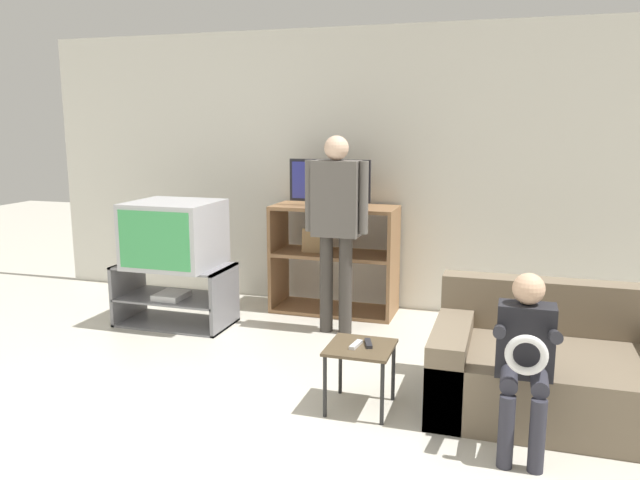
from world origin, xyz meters
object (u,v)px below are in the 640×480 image
(snack_table, at_px, (360,355))
(remote_control_white, at_px, (356,345))
(person_standing_adult, at_px, (336,215))
(media_shelf, at_px, (334,258))
(tv_stand, at_px, (175,295))
(television_flat, at_px, (330,184))
(person_seated_child, at_px, (525,350))
(remote_control_black, at_px, (368,343))
(couch, at_px, (555,370))
(television_main, at_px, (174,234))

(snack_table, xyz_separation_m, remote_control_white, (-0.03, -0.01, 0.07))
(remote_control_white, relative_size, person_standing_adult, 0.09)
(media_shelf, xyz_separation_m, remote_control_white, (0.68, -1.91, -0.10))
(tv_stand, bearing_deg, television_flat, 31.87)
(person_standing_adult, xyz_separation_m, person_seated_child, (1.48, -1.55, -0.44))
(television_flat, bearing_deg, tv_stand, -148.13)
(media_shelf, height_order, remote_control_black, media_shelf)
(couch, bearing_deg, media_shelf, 140.09)
(couch, relative_size, person_seated_child, 1.52)
(media_shelf, relative_size, remote_control_black, 7.90)
(snack_table, height_order, remote_control_black, remote_control_black)
(remote_control_white, distance_m, person_seated_child, 1.00)
(media_shelf, xyz_separation_m, person_standing_adult, (0.18, -0.56, 0.49))
(tv_stand, xyz_separation_m, person_standing_adult, (1.40, 0.21, 0.74))
(snack_table, distance_m, person_seated_child, 0.99)
(television_flat, bearing_deg, remote_control_white, -69.03)
(person_seated_child, bearing_deg, remote_control_white, 168.41)
(media_shelf, bearing_deg, tv_stand, -147.87)
(snack_table, height_order, couch, couch)
(snack_table, relative_size, person_seated_child, 0.42)
(media_shelf, distance_m, remote_control_black, 2.01)
(television_main, bearing_deg, person_seated_child, -24.97)
(television_main, bearing_deg, snack_table, -30.35)
(remote_control_white, bearing_deg, media_shelf, 116.76)
(television_flat, relative_size, snack_table, 1.86)
(media_shelf, bearing_deg, couch, -39.91)
(television_flat, xyz_separation_m, person_seated_child, (1.69, -2.08, -0.63))
(remote_control_black, bearing_deg, remote_control_white, -165.31)
(tv_stand, distance_m, person_standing_adult, 1.60)
(media_shelf, height_order, person_seated_child, media_shelf)
(snack_table, bearing_deg, television_flat, 111.79)
(remote_control_black, bearing_deg, tv_stand, 132.38)
(tv_stand, bearing_deg, media_shelf, 32.13)
(snack_table, height_order, person_seated_child, person_seated_child)
(remote_control_white, bearing_deg, snack_table, 30.90)
(snack_table, distance_m, remote_control_white, 0.07)
(tv_stand, bearing_deg, couch, -14.22)
(tv_stand, relative_size, couch, 0.67)
(television_main, height_order, person_seated_child, television_main)
(television_flat, distance_m, remote_control_white, 2.16)
(person_seated_child, bearing_deg, couch, 70.48)
(media_shelf, xyz_separation_m, snack_table, (0.71, -1.90, -0.16))
(media_shelf, relative_size, remote_control_white, 7.90)
(tv_stand, xyz_separation_m, snack_table, (1.93, -1.13, 0.09))
(tv_stand, distance_m, remote_control_black, 2.26)
(snack_table, relative_size, person_standing_adult, 0.25)
(tv_stand, distance_m, snack_table, 2.24)
(remote_control_black, bearing_deg, snack_table, -160.19)
(snack_table, bearing_deg, media_shelf, 110.49)
(television_main, relative_size, television_flat, 0.96)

